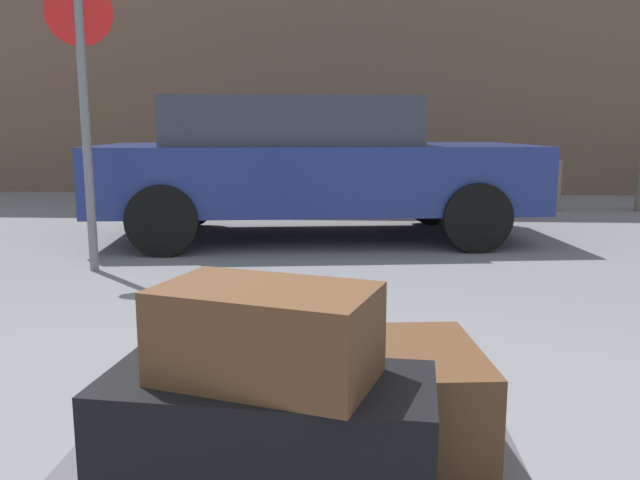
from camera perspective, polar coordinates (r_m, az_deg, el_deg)
duffel_bag_black_front_left at (r=1.37m, az=-4.63°, el=-18.10°), size 0.69×0.35×0.31m
suitcase_brown_rear_left at (r=1.66m, az=3.59°, el=-13.91°), size 0.63×0.49×0.26m
duffel_bag_brown_topmost_pile at (r=1.28m, az=-4.79°, el=-8.20°), size 0.47×0.36×0.19m
parked_car at (r=6.61m, az=-0.89°, el=6.72°), size 4.49×2.34×1.42m
bollard_kerb_near at (r=9.38m, az=19.89°, el=4.57°), size 0.22×0.22×0.69m
no_parking_sign at (r=5.38m, az=-20.19°, el=12.09°), size 0.48×0.16×2.24m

